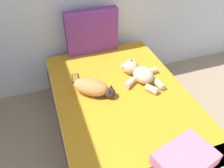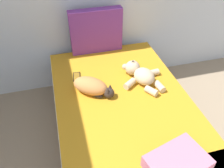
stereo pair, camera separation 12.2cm
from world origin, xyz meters
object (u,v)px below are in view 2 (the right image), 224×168
(bed, at_px, (123,121))
(patterned_cushion, at_px, (96,31))
(teddy_bear, at_px, (141,74))
(cat, at_px, (92,87))
(cell_phone, at_px, (77,77))
(throw_pillow, at_px, (177,164))

(bed, relative_size, patterned_cushion, 3.36)
(teddy_bear, bearing_deg, patterned_cushion, 114.34)
(bed, distance_m, cat, 0.47)
(cell_phone, bearing_deg, throw_pillow, -66.68)
(teddy_bear, bearing_deg, cell_phone, 160.97)
(cat, distance_m, teddy_bear, 0.51)
(bed, relative_size, cat, 4.94)
(teddy_bear, bearing_deg, throw_pillow, -95.97)
(patterned_cushion, distance_m, cat, 0.78)
(cat, bearing_deg, bed, -37.33)
(patterned_cushion, relative_size, cat, 1.47)
(bed, relative_size, cell_phone, 12.84)
(cat, xyz_separation_m, cell_phone, (-0.11, 0.27, -0.07))
(patterned_cushion, height_order, cell_phone, patterned_cushion)
(bed, bearing_deg, teddy_bear, 45.39)
(cat, height_order, teddy_bear, teddy_bear)
(patterned_cushion, bearing_deg, cell_phone, -124.19)
(bed, bearing_deg, cell_phone, 128.06)
(bed, distance_m, patterned_cushion, 1.07)
(bed, bearing_deg, cat, 142.67)
(bed, height_order, cell_phone, cell_phone)
(cat, distance_m, cell_phone, 0.30)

